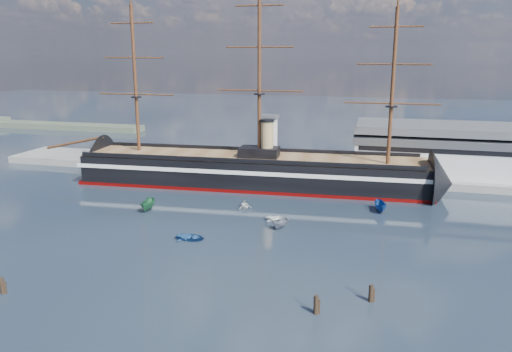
# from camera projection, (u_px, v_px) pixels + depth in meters

# --- Properties ---
(ground) EXTENTS (600.00, 600.00, 0.00)m
(ground) POSITION_uv_depth(u_px,v_px,m) (222.00, 207.00, 112.09)
(ground) COLOR black
(ground) RESTS_ON ground
(quay) EXTENTS (180.00, 18.00, 2.00)m
(quay) POSITION_uv_depth(u_px,v_px,m) (295.00, 173.00, 143.39)
(quay) COLOR slate
(quay) RESTS_ON ground
(warehouse) EXTENTS (63.00, 21.00, 11.60)m
(warehouse) POSITION_uv_depth(u_px,v_px,m) (475.00, 152.00, 133.30)
(warehouse) COLOR #B7BABC
(warehouse) RESTS_ON ground
(quay_tower) EXTENTS (5.00, 5.00, 15.00)m
(quay_tower) POSITION_uv_depth(u_px,v_px,m) (269.00, 141.00, 139.98)
(quay_tower) COLOR silver
(quay_tower) RESTS_ON ground
(shoreline) EXTENTS (120.00, 10.00, 4.00)m
(shoreline) POSITION_uv_depth(u_px,v_px,m) (6.00, 123.00, 235.50)
(shoreline) COLOR #3F4C38
(shoreline) RESTS_ON ground
(warship) EXTENTS (113.33, 21.49, 53.94)m
(warship) POSITION_uv_depth(u_px,v_px,m) (245.00, 170.00, 129.93)
(warship) COLOR black
(warship) RESTS_ON ground
(motorboat_a) EXTENTS (7.33, 3.50, 2.82)m
(motorboat_a) POSITION_uv_depth(u_px,v_px,m) (148.00, 210.00, 109.89)
(motorboat_a) COLOR #205E36
(motorboat_a) RESTS_ON ground
(motorboat_b) EXTENTS (1.41, 3.43, 1.59)m
(motorboat_b) POSITION_uv_depth(u_px,v_px,m) (191.00, 240.00, 92.43)
(motorboat_b) COLOR #254F8B
(motorboat_b) RESTS_ON ground
(motorboat_c) EXTENTS (5.59, 3.57, 2.10)m
(motorboat_c) POSITION_uv_depth(u_px,v_px,m) (281.00, 228.00, 98.54)
(motorboat_c) COLOR slate
(motorboat_c) RESTS_ON ground
(motorboat_d) EXTENTS (5.76, 5.19, 2.00)m
(motorboat_d) POSITION_uv_depth(u_px,v_px,m) (245.00, 209.00, 110.98)
(motorboat_d) COLOR white
(motorboat_d) RESTS_ON ground
(motorboat_e) EXTENTS (1.97, 3.43, 1.51)m
(motorboat_e) POSITION_uv_depth(u_px,v_px,m) (278.00, 221.00, 102.54)
(motorboat_e) COLOR silver
(motorboat_e) RESTS_ON ground
(motorboat_f) EXTENTS (7.23, 3.77, 2.75)m
(motorboat_f) POSITION_uv_depth(u_px,v_px,m) (380.00, 212.00, 108.97)
(motorboat_f) COLOR navy
(motorboat_f) RESTS_ON ground
(piling_near_left) EXTENTS (0.64, 0.64, 3.12)m
(piling_near_left) POSITION_uv_depth(u_px,v_px,m) (3.00, 293.00, 71.87)
(piling_near_left) COLOR black
(piling_near_left) RESTS_ON ground
(piling_near_right) EXTENTS (0.64, 0.64, 3.35)m
(piling_near_right) POSITION_uv_depth(u_px,v_px,m) (316.00, 314.00, 66.25)
(piling_near_right) COLOR black
(piling_near_right) RESTS_ON ground
(piling_far_right) EXTENTS (0.64, 0.64, 3.21)m
(piling_far_right) POSITION_uv_depth(u_px,v_px,m) (370.00, 302.00, 69.50)
(piling_far_right) COLOR black
(piling_far_right) RESTS_ON ground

